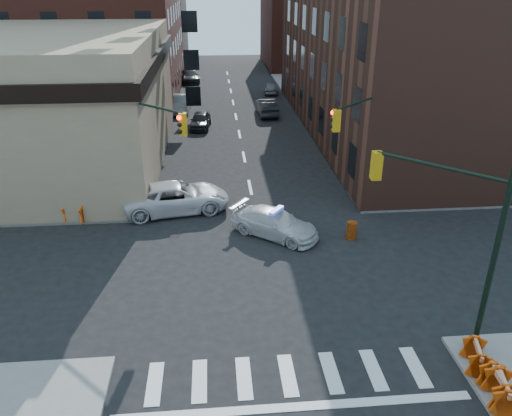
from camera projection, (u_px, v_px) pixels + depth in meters
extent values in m
plane|color=black|center=(267.00, 270.00, 23.16)|extent=(140.00, 140.00, 0.00)
cube|color=gray|center=(9.00, 109.00, 50.89)|extent=(34.00, 54.50, 0.15)
cube|color=gray|center=(443.00, 100.00, 54.54)|extent=(34.00, 54.50, 0.15)
cube|color=#9D8666|center=(0.00, 100.00, 34.82)|extent=(22.00, 22.00, 9.00)
cube|color=#532D21|center=(393.00, 47.00, 41.57)|extent=(14.00, 34.00, 14.00)
cube|color=#50453B|center=(117.00, 9.00, 74.53)|extent=(20.00, 18.00, 16.00)
cube|color=#57231B|center=(319.00, 24.00, 74.14)|extent=(16.00, 16.00, 12.00)
cylinder|color=black|center=(495.00, 254.00, 16.26)|extent=(0.20, 0.20, 8.00)
cylinder|color=black|center=(474.00, 345.00, 17.84)|extent=(0.44, 0.44, 0.50)
cylinder|color=black|center=(440.00, 166.00, 16.52)|extent=(3.27, 3.27, 0.12)
cube|color=#BF8C0C|center=(377.00, 166.00, 18.04)|extent=(0.35, 0.35, 1.05)
sphere|color=#FF0C05|center=(380.00, 155.00, 18.05)|extent=(0.22, 0.22, 0.22)
sphere|color=black|center=(379.00, 163.00, 18.19)|extent=(0.22, 0.22, 0.22)
sphere|color=black|center=(378.00, 172.00, 18.33)|extent=(0.22, 0.22, 0.22)
cylinder|color=black|center=(128.00, 146.00, 26.57)|extent=(0.20, 0.20, 8.00)
cylinder|color=black|center=(135.00, 210.00, 28.15)|extent=(0.44, 0.44, 0.50)
cylinder|color=black|center=(151.00, 106.00, 24.20)|extent=(3.27, 3.27, 0.12)
cube|color=#BF8C0C|center=(183.00, 124.00, 23.10)|extent=(0.35, 0.35, 1.05)
sphere|color=#FF0C05|center=(179.00, 118.00, 22.80)|extent=(0.22, 0.22, 0.22)
sphere|color=black|center=(179.00, 125.00, 22.94)|extent=(0.22, 0.22, 0.22)
sphere|color=black|center=(180.00, 132.00, 23.08)|extent=(0.22, 0.22, 0.22)
cylinder|color=black|center=(377.00, 140.00, 27.64)|extent=(0.20, 0.20, 8.00)
cylinder|color=black|center=(370.00, 201.00, 29.23)|extent=(0.44, 0.44, 0.50)
cylinder|color=black|center=(361.00, 102.00, 25.03)|extent=(3.27, 3.27, 0.12)
cube|color=#BF8C0C|center=(336.00, 121.00, 23.67)|extent=(0.35, 0.35, 1.05)
sphere|color=#FF0C05|center=(333.00, 113.00, 23.66)|extent=(0.22, 0.22, 0.22)
sphere|color=black|center=(332.00, 119.00, 23.79)|extent=(0.22, 0.22, 0.22)
sphere|color=black|center=(332.00, 126.00, 23.93)|extent=(0.22, 0.22, 0.22)
cylinder|color=black|center=(317.00, 105.00, 46.63)|extent=(0.24, 0.24, 2.60)
sphere|color=#8E4B14|center=(318.00, 83.00, 45.77)|extent=(3.00, 3.00, 3.00)
cylinder|color=black|center=(302.00, 88.00, 53.86)|extent=(0.24, 0.24, 2.60)
sphere|color=#8E4B14|center=(303.00, 68.00, 53.00)|extent=(3.00, 3.00, 3.00)
imported|color=silver|center=(275.00, 223.00, 25.96)|extent=(4.97, 4.44, 1.38)
imported|color=silver|center=(176.00, 197.00, 28.66)|extent=(6.49, 3.85, 1.69)
imported|color=black|center=(200.00, 120.00, 44.55)|extent=(2.06, 4.28, 1.41)
imported|color=gray|center=(181.00, 104.00, 49.82)|extent=(1.93, 5.04, 1.64)
imported|color=black|center=(190.00, 76.00, 63.93)|extent=(2.86, 5.54, 1.53)
imported|color=black|center=(267.00, 107.00, 48.66)|extent=(1.86, 4.94, 1.61)
imported|color=gray|center=(271.00, 88.00, 57.80)|extent=(1.82, 3.84, 1.27)
imported|color=black|center=(89.00, 190.00, 29.08)|extent=(0.80, 0.71, 1.83)
imported|color=black|center=(109.00, 188.00, 29.41)|extent=(0.98, 0.83, 1.78)
imported|color=#1D1F2C|center=(86.00, 186.00, 29.63)|extent=(1.16, 0.86, 1.84)
cylinder|color=red|center=(352.00, 230.00, 25.71)|extent=(0.67, 0.67, 0.94)
cylinder|color=red|center=(182.00, 197.00, 29.65)|extent=(0.66, 0.66, 0.90)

